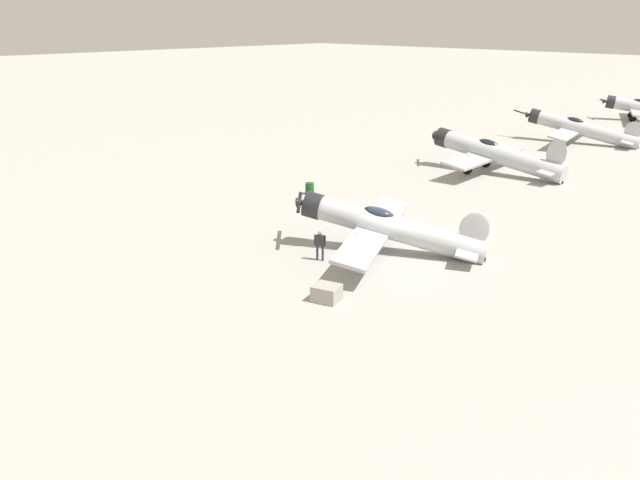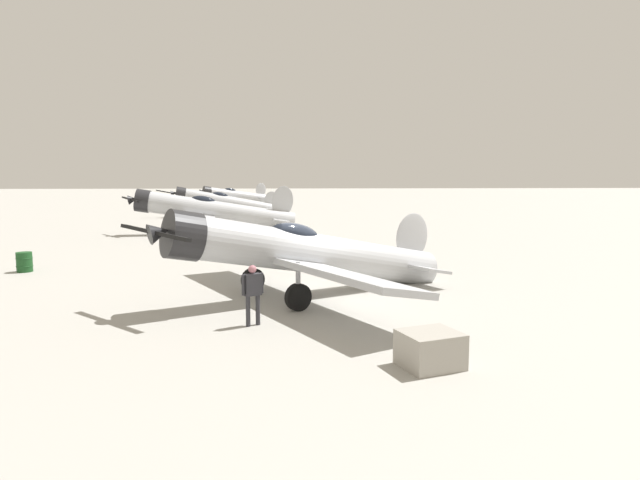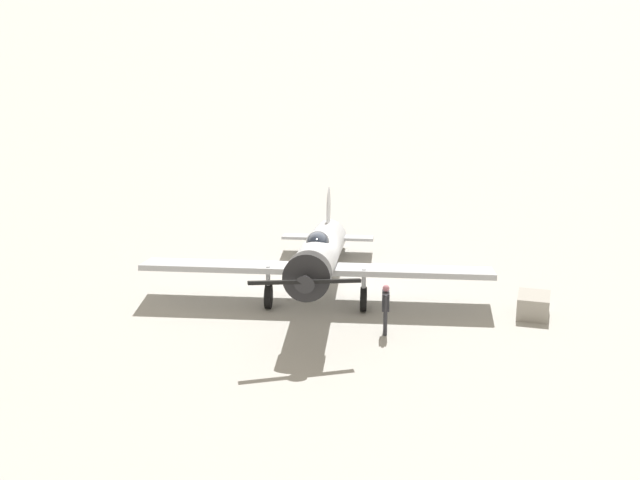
{
  "view_description": "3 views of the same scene",
  "coord_description": "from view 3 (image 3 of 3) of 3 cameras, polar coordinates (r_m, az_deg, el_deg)",
  "views": [
    {
      "loc": [
        -25.83,
        -19.64,
        11.83
      ],
      "look_at": [
        -3.6,
        2.04,
        1.1
      ],
      "focal_mm": 36.43,
      "sensor_mm": 36.0,
      "label": 1
    },
    {
      "loc": [
        -17.07,
        1.44,
        3.77
      ],
      "look_at": [
        0.0,
        0.0,
        1.8
      ],
      "focal_mm": 29.73,
      "sensor_mm": 36.0,
      "label": 2
    },
    {
      "loc": [
        -16.33,
        26.39,
        12.14
      ],
      "look_at": [
        0.0,
        0.0,
        1.8
      ],
      "focal_mm": 54.87,
      "sensor_mm": 36.0,
      "label": 3
    }
  ],
  "objects": [
    {
      "name": "airplane_foreground",
      "position": [
        32.36,
        -0.07,
        -0.97
      ],
      "size": [
        10.97,
        10.55,
        3.18
      ],
      "rotation": [
        0.0,
        0.0,
        2.05
      ],
      "color": "#B7BABF",
      "rests_on": "ground_plane"
    },
    {
      "name": "ground_plane",
      "position": [
        33.32,
        0.0,
        -2.94
      ],
      "size": [
        400.0,
        400.0,
        0.0
      ],
      "primitive_type": "plane",
      "color": "#A8A59E"
    },
    {
      "name": "ground_crew_mechanic",
      "position": [
        29.66,
        3.85,
        -3.76
      ],
      "size": [
        0.4,
        0.55,
        1.58
      ],
      "rotation": [
        0.0,
        0.0,
        0.51
      ],
      "color": "#2D2D33",
      "rests_on": "ground_plane"
    },
    {
      "name": "equipment_crate",
      "position": [
        31.81,
        12.34,
        -3.75
      ],
      "size": [
        1.29,
        1.38,
        0.72
      ],
      "rotation": [
        0.0,
        0.0,
        1.88
      ],
      "color": "#9E998E",
      "rests_on": "ground_plane"
    }
  ]
}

